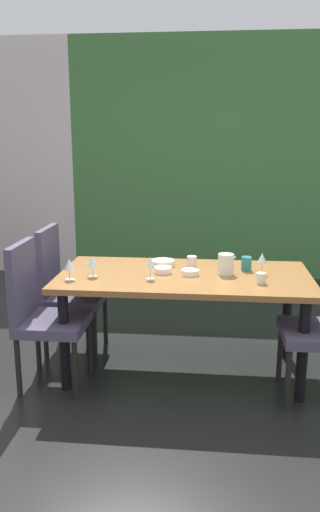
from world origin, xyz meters
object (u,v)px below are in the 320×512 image
(wine_glass_rear, at_px, (92,262))
(chair_left_near, at_px, (41,309))
(wine_glass_left, at_px, (262,259))
(wine_glass_west, at_px, (69,265))
(serving_bowl_near_window, at_px, (163,270))
(cup_right, at_px, (261,278))
(serving_bowl_east, at_px, (163,263))
(wine_glass_corner, at_px, (150,263))
(pitcher_front, at_px, (226,264))
(dining_table, at_px, (184,286))
(cup_north, at_px, (246,264))
(chair_left_far, at_px, (64,285))
(serving_bowl_center, at_px, (190,272))
(cup_near_shelf, at_px, (192,261))

(wine_glass_rear, bearing_deg, chair_left_near, -156.14)
(wine_glass_rear, bearing_deg, wine_glass_left, 9.09)
(wine_glass_west, distance_m, serving_bowl_near_window, 0.65)
(cup_right, bearing_deg, serving_bowl_east, 150.43)
(wine_glass_corner, height_order, pitcher_front, wine_glass_corner)
(dining_table, distance_m, wine_glass_rear, 0.66)
(wine_glass_left, height_order, wine_glass_west, wine_glass_left)
(dining_table, xyz_separation_m, cup_right, (0.51, -0.17, 0.12))
(cup_right, bearing_deg, serving_bowl_near_window, 164.17)
(serving_bowl_east, relative_size, cup_right, 2.46)
(cup_north, bearing_deg, chair_left_far, 174.66)
(dining_table, xyz_separation_m, serving_bowl_center, (0.04, -0.02, 0.11))
(serving_bowl_near_window, bearing_deg, chair_left_far, 161.93)
(wine_glass_rear, distance_m, cup_right, 1.13)
(wine_glass_corner, bearing_deg, cup_north, 23.98)
(wine_glass_corner, bearing_deg, wine_glass_left, 14.91)
(cup_near_shelf, bearing_deg, cup_right, -39.10)
(wine_glass_left, height_order, cup_near_shelf, wine_glass_left)
(dining_table, height_order, serving_bowl_near_window, serving_bowl_near_window)
(dining_table, xyz_separation_m, wine_glass_corner, (-0.22, -0.15, 0.20))
(chair_left_far, distance_m, wine_glass_west, 0.61)
(wine_glass_left, relative_size, serving_bowl_east, 0.87)
(wine_glass_rear, bearing_deg, serving_bowl_east, 37.48)
(wine_glass_left, xyz_separation_m, wine_glass_corner, (-0.75, -0.20, 0.01))
(chair_left_far, xyz_separation_m, wine_glass_corner, (0.72, -0.42, 0.31))
(chair_left_near, bearing_deg, wine_glass_left, 102.56)
(dining_table, relative_size, wine_glass_west, 12.04)
(wine_glass_corner, xyz_separation_m, serving_bowl_near_window, (0.07, 0.16, -0.09))
(chair_left_far, relative_size, cup_near_shelf, 12.48)
(chair_left_near, relative_size, serving_bowl_near_window, 7.86)
(serving_bowl_east, bearing_deg, dining_table, -51.38)
(dining_table, bearing_deg, wine_glass_left, 5.87)
(dining_table, height_order, chair_left_far, chair_left_far)
(serving_bowl_east, bearing_deg, cup_right, -29.57)
(chair_left_near, relative_size, wine_glass_corner, 6.42)
(wine_glass_left, xyz_separation_m, wine_glass_west, (-1.28, -0.27, -0.01))
(serving_bowl_east, xyz_separation_m, serving_bowl_center, (0.21, -0.23, -0.00))
(wine_glass_left, distance_m, cup_near_shelf, 0.52)
(cup_right, bearing_deg, wine_glass_rear, 177.83)
(dining_table, bearing_deg, chair_left_near, -163.81)
(pitcher_front, bearing_deg, wine_glass_west, -166.53)
(wine_glass_left, xyz_separation_m, cup_right, (-0.02, -0.23, -0.07))
(wine_glass_rear, height_order, serving_bowl_center, wine_glass_rear)
(wine_glass_rear, height_order, cup_right, wine_glass_rear)
(wine_glass_west, xyz_separation_m, cup_north, (1.19, 0.36, -0.05))
(chair_left_far, xyz_separation_m, wine_glass_left, (1.48, -0.22, 0.30))
(serving_bowl_east, bearing_deg, serving_bowl_near_window, -84.31)
(wine_glass_rear, xyz_separation_m, serving_bowl_near_window, (0.47, 0.14, -0.08))
(dining_table, height_order, pitcher_front, pitcher_front)
(serving_bowl_near_window, bearing_deg, cup_right, -15.83)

